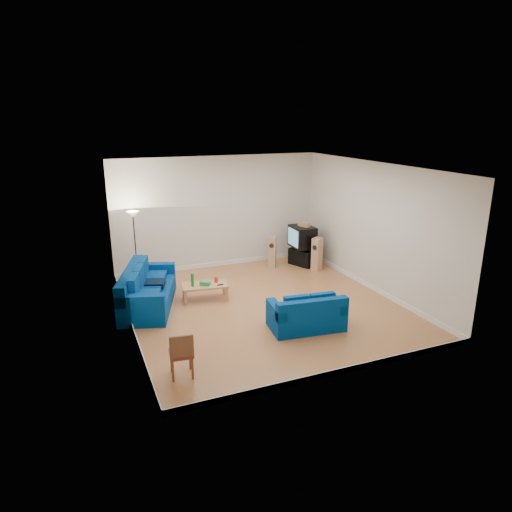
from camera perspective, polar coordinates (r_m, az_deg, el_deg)
name	(u,v)px	position (r m, az deg, el deg)	size (l,w,h in m)	color
room	(263,242)	(10.21, 0.86, 1.77)	(6.01, 6.51, 3.21)	#97572E
sofa_three_seat	(146,293)	(10.85, -13.61, -4.50)	(1.70, 2.55, 0.91)	#00265A
sofa_loveseat	(307,316)	(9.55, 6.39, -7.48)	(1.59, 1.01, 0.75)	#00265A
coffee_table	(205,287)	(10.98, -6.40, -3.82)	(1.15, 0.69, 0.39)	tan
bottle	(193,280)	(10.83, -7.94, -2.99)	(0.07, 0.07, 0.32)	#197233
tissue_box	(205,283)	(10.90, -6.39, -3.42)	(0.24, 0.13, 0.10)	green
red_canister	(216,280)	(11.07, -4.99, -2.95)	(0.09, 0.09, 0.13)	red
remote	(220,285)	(10.89, -4.48, -3.60)	(0.15, 0.05, 0.02)	black
tv_stand	(302,257)	(13.58, 5.83, -0.15)	(0.78, 0.43, 0.47)	black
av_receiver	(302,248)	(13.46, 5.80, 0.94)	(0.39, 0.32, 0.09)	black
television	(302,237)	(13.41, 5.79, 2.44)	(0.62, 0.81, 0.61)	black
centre_speaker	(304,224)	(13.31, 6.01, 3.96)	(0.36, 0.14, 0.12)	tan
speaker_left	(272,251)	(13.32, 2.04, 0.57)	(0.32, 0.34, 0.91)	tan
speaker_right	(317,254)	(13.10, 7.63, 0.23)	(0.35, 0.33, 0.96)	tan
floor_lamp	(134,224)	(12.13, -15.05, 3.86)	(0.33, 0.33, 1.92)	black
dining_chair	(181,353)	(7.87, -9.31, -11.85)	(0.44, 0.44, 0.83)	brown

